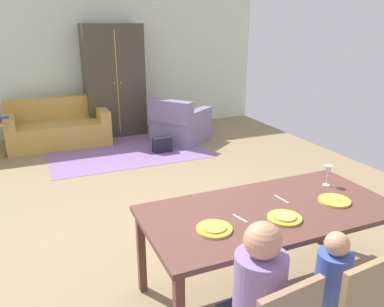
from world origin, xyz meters
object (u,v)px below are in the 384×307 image
object	(u,v)px
dining_table	(270,216)
couch	(59,128)
dining_chair_child	(348,307)
armchair	(180,125)
person_child	(326,298)
book_lower	(4,120)
plate_near_man	(214,229)
wine_glass	(328,171)
handbag	(162,145)
plate_near_woman	(334,201)
plate_near_child	(284,218)
armoire	(114,81)
book_upper	(1,118)

from	to	relation	value
dining_table	couch	distance (m)	5.08
dining_chair_child	armchair	size ratio (longest dim) A/B	0.73
person_child	book_lower	world-z (taller)	person_child
dining_table	plate_near_man	world-z (taller)	plate_near_man
couch	armchair	size ratio (longest dim) A/B	1.46
wine_glass	armchair	xyz separation A→B (m)	(0.21, 4.06, -0.57)
plate_near_man	handbag	bearing A→B (deg)	76.28
plate_near_woman	armchair	world-z (taller)	armchair
dining_chair_child	person_child	distance (m)	0.18
wine_glass	plate_near_child	bearing A→B (deg)	-153.00
dining_chair_child	plate_near_woman	bearing A→B (deg)	54.10
wine_glass	armoire	distance (m)	5.11
armchair	wine_glass	bearing A→B (deg)	-92.96
couch	book_upper	bearing A→B (deg)	-165.47
book_lower	person_child	bearing A→B (deg)	-69.35
dining_table	wine_glass	xyz separation A→B (m)	(0.71, 0.18, 0.20)
plate_near_man	plate_near_woman	distance (m)	1.08
plate_near_man	plate_near_woman	xyz separation A→B (m)	(1.08, 0.02, 0.00)
armoire	book_upper	distance (m)	2.12
armoire	wine_glass	bearing A→B (deg)	-81.62
plate_near_child	armoire	world-z (taller)	armoire
plate_near_child	book_upper	size ratio (longest dim) A/B	1.14
plate_near_woman	handbag	distance (m)	3.92
dining_table	dining_chair_child	world-z (taller)	dining_chair_child
book_lower	armoire	bearing A→B (deg)	16.33
person_child	plate_near_child	bearing A→B (deg)	89.69
dining_table	dining_chair_child	xyz separation A→B (m)	(0.01, -0.84, -0.20)
book_lower	handbag	size ratio (longest dim) A/B	0.69
plate_near_woman	armoire	distance (m)	5.37
plate_near_man	person_child	bearing A→B (deg)	-45.47
wine_glass	armchair	distance (m)	4.10
book_lower	armchair	bearing A→B (deg)	-8.10
wine_glass	handbag	xyz separation A→B (m)	(-0.30, 3.59, -0.76)
armchair	book_upper	bearing A→B (deg)	171.17
wine_glass	book_lower	size ratio (longest dim) A/B	0.85
book_lower	handbag	distance (m)	2.62
plate_near_man	book_upper	distance (m)	5.05
person_child	book_lower	xyz separation A→B (m)	(-2.00, 5.32, 0.16)
dining_chair_child	couch	bearing A→B (deg)	101.48
dining_table	wine_glass	size ratio (longest dim) A/B	10.55
dining_chair_child	handbag	bearing A→B (deg)	84.99
plate_near_woman	wine_glass	xyz separation A→B (m)	(0.17, 0.28, 0.12)
dining_table	plate_near_child	world-z (taller)	plate_near_child
book_lower	book_upper	xyz separation A→B (m)	(-0.04, 0.04, 0.03)
plate_near_man	couch	xyz separation A→B (m)	(-0.62, 5.05, -0.47)
dining_table	plate_near_man	distance (m)	0.56
plate_near_man	handbag	world-z (taller)	plate_near_man
plate_near_woman	armoire	world-z (taller)	armoire
handbag	book_upper	bearing A→B (deg)	159.30
person_child	book_upper	xyz separation A→B (m)	(-2.05, 5.36, 0.19)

